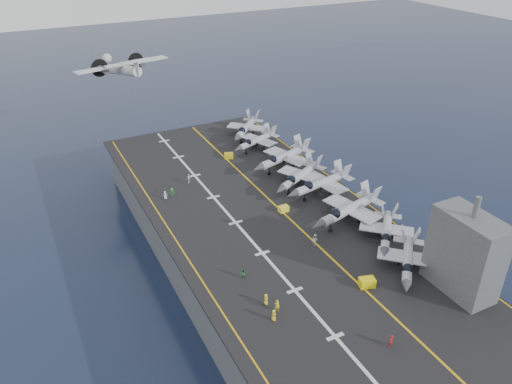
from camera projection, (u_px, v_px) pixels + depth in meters
name	position (u px, v px, depth m)	size (l,w,h in m)	color
ground	(266.00, 261.00, 93.99)	(500.00, 500.00, 0.00)	#142135
hull	(266.00, 239.00, 91.55)	(36.00, 90.00, 10.00)	#56595E
flight_deck	(266.00, 215.00, 89.01)	(38.00, 92.00, 0.40)	black
foul_line	(281.00, 210.00, 90.09)	(0.35, 90.00, 0.02)	gold
landing_centerline	(236.00, 223.00, 86.53)	(0.50, 90.00, 0.02)	silver
deck_edge_port	(175.00, 239.00, 82.18)	(0.25, 90.00, 0.02)	gold
deck_edge_stbd	(351.00, 192.00, 96.22)	(0.25, 90.00, 0.02)	gold
island_superstructure	(467.00, 245.00, 67.84)	(5.00, 10.00, 15.00)	#56595E
fighter_jet_1	(408.00, 259.00, 73.66)	(15.65, 15.83, 4.64)	#A0A7B1
fighter_jet_2	(387.00, 230.00, 80.44)	(15.20, 15.45, 4.52)	gray
fighter_jet_3	(349.00, 209.00, 85.31)	(17.78, 13.92, 5.47)	#9CA2AC
fighter_jet_4	(321.00, 182.00, 94.02)	(16.40, 12.37, 5.17)	#919AA1
fighter_jet_5	(300.00, 175.00, 96.78)	(17.22, 15.16, 5.01)	#9CA7AD
fighter_jet_6	(284.00, 156.00, 103.87)	(18.06, 14.67, 5.43)	gray
fighter_jet_7	(257.00, 140.00, 112.54)	(15.29, 12.89, 4.51)	#9197A0
fighter_jet_8	(246.00, 127.00, 118.61)	(16.82, 16.88, 4.96)	#8C939C
tow_cart_a	(367.00, 282.00, 71.47)	(2.54, 1.99, 1.34)	yellow
tow_cart_b	(283.00, 209.00, 89.57)	(1.87, 1.27, 1.08)	yellow
tow_cart_c	(229.00, 156.00, 109.19)	(2.26, 1.88, 1.16)	gold
crew_0	(266.00, 299.00, 68.05)	(0.70, 1.05, 1.73)	yellow
crew_1	(277.00, 305.00, 66.88)	(1.33, 1.15, 1.86)	yellow
crew_2	(243.00, 273.00, 73.02)	(1.06, 0.75, 1.68)	#237C36
crew_3	(172.00, 192.00, 94.37)	(1.16, 1.18, 1.65)	#278B37
crew_4	(189.00, 179.00, 98.75)	(1.35, 1.04, 2.02)	silver
crew_5	(165.00, 195.00, 93.37)	(1.11, 0.88, 1.63)	silver
crew_6	(391.00, 341.00, 61.32)	(1.31, 1.12, 1.85)	#B21919
crew_7	(315.00, 240.00, 80.25)	(0.92, 1.30, 2.06)	white
transport_plane	(123.00, 70.00, 120.61)	(26.60, 20.99, 5.57)	white
crew_8	(274.00, 315.00, 65.35)	(0.70, 1.05, 1.73)	yellow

